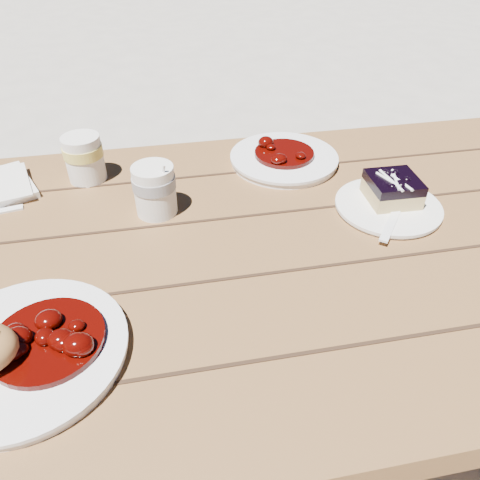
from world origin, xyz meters
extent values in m
plane|color=#AEA79D|center=(0.00, 0.00, 0.00)|extent=(60.00, 60.00, 0.00)
cube|color=brown|center=(0.00, 0.00, 0.72)|extent=(2.00, 0.80, 0.05)
cube|color=brown|center=(0.88, 0.32, 0.35)|extent=(0.07, 0.07, 0.70)
cube|color=brown|center=(0.00, 0.65, 0.44)|extent=(1.80, 0.25, 0.04)
cube|color=brown|center=(0.80, 0.65, 0.21)|extent=(0.06, 0.06, 0.42)
cylinder|color=white|center=(-0.16, -0.18, 0.76)|extent=(0.26, 0.26, 0.02)
cylinder|color=white|center=(0.45, 0.05, 0.76)|extent=(0.19, 0.19, 0.01)
cube|color=tan|center=(0.46, 0.07, 0.77)|extent=(0.09, 0.09, 0.03)
cube|color=black|center=(0.46, 0.07, 0.80)|extent=(0.09, 0.09, 0.02)
cylinder|color=white|center=(0.02, 0.13, 0.80)|extent=(0.07, 0.07, 0.09)
cylinder|color=white|center=(0.30, 0.27, 0.76)|extent=(0.23, 0.23, 0.02)
cylinder|color=white|center=(-0.11, 0.27, 0.80)|extent=(0.07, 0.07, 0.09)
camera|label=1|loc=(0.04, -0.61, 1.24)|focal=35.00mm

